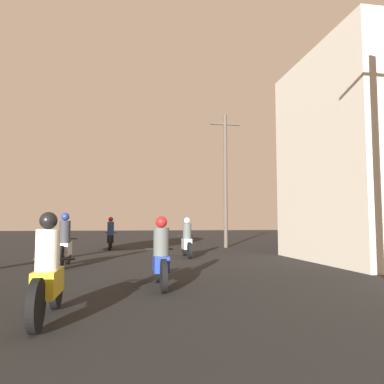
{
  "coord_description": "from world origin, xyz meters",
  "views": [
    {
      "loc": [
        -0.17,
        0.02,
        1.34
      ],
      "look_at": [
        2.89,
        17.76,
        2.78
      ],
      "focal_mm": 35.0,
      "sensor_mm": 36.0,
      "label": 1
    }
  ],
  "objects_px": {
    "motorcycle_blue": "(161,258)",
    "motorcycle_silver": "(187,241)",
    "motorcycle_black": "(111,236)",
    "motorcycle_yellow": "(48,276)",
    "utility_pole_far": "(225,177)",
    "motorcycle_white": "(65,245)"
  },
  "relations": [
    {
      "from": "motorcycle_blue",
      "to": "motorcycle_silver",
      "type": "distance_m",
      "value": 6.6
    },
    {
      "from": "motorcycle_black",
      "to": "motorcycle_yellow",
      "type": "bearing_deg",
      "value": -89.85
    },
    {
      "from": "motorcycle_blue",
      "to": "utility_pole_far",
      "type": "distance_m",
      "value": 12.51
    },
    {
      "from": "motorcycle_silver",
      "to": "utility_pole_far",
      "type": "xyz_separation_m",
      "value": [
        2.84,
        4.88,
        3.08
      ]
    },
    {
      "from": "motorcycle_white",
      "to": "motorcycle_silver",
      "type": "xyz_separation_m",
      "value": [
        4.1,
        2.39,
        -0.03
      ]
    },
    {
      "from": "utility_pole_far",
      "to": "motorcycle_white",
      "type": "bearing_deg",
      "value": -133.69
    },
    {
      "from": "motorcycle_silver",
      "to": "motorcycle_black",
      "type": "xyz_separation_m",
      "value": [
        -3.06,
        4.78,
        0.02
      ]
    },
    {
      "from": "motorcycle_black",
      "to": "utility_pole_far",
      "type": "relative_size",
      "value": 0.3
    },
    {
      "from": "motorcycle_yellow",
      "to": "motorcycle_white",
      "type": "relative_size",
      "value": 1.01
    },
    {
      "from": "motorcycle_blue",
      "to": "utility_pole_far",
      "type": "bearing_deg",
      "value": 66.13
    },
    {
      "from": "motorcycle_blue",
      "to": "motorcycle_white",
      "type": "bearing_deg",
      "value": 119.71
    },
    {
      "from": "motorcycle_yellow",
      "to": "utility_pole_far",
      "type": "bearing_deg",
      "value": 70.61
    },
    {
      "from": "motorcycle_yellow",
      "to": "utility_pole_far",
      "type": "relative_size",
      "value": 0.28
    },
    {
      "from": "motorcycle_white",
      "to": "motorcycle_blue",
      "type": "bearing_deg",
      "value": -61.63
    },
    {
      "from": "motorcycle_white",
      "to": "utility_pole_far",
      "type": "bearing_deg",
      "value": 42.4
    },
    {
      "from": "motorcycle_yellow",
      "to": "motorcycle_black",
      "type": "xyz_separation_m",
      "value": [
        0.26,
        13.51,
        0.04
      ]
    },
    {
      "from": "motorcycle_yellow",
      "to": "motorcycle_white",
      "type": "bearing_deg",
      "value": 101.96
    },
    {
      "from": "motorcycle_silver",
      "to": "utility_pole_far",
      "type": "height_order",
      "value": "utility_pole_far"
    },
    {
      "from": "motorcycle_yellow",
      "to": "motorcycle_white",
      "type": "height_order",
      "value": "motorcycle_white"
    },
    {
      "from": "motorcycle_white",
      "to": "motorcycle_silver",
      "type": "height_order",
      "value": "motorcycle_white"
    },
    {
      "from": "motorcycle_silver",
      "to": "motorcycle_black",
      "type": "bearing_deg",
      "value": 125.76
    },
    {
      "from": "motorcycle_yellow",
      "to": "motorcycle_blue",
      "type": "relative_size",
      "value": 1.02
    }
  ]
}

